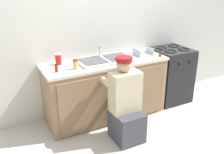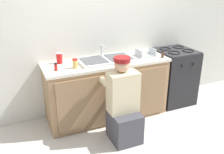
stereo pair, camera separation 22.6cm
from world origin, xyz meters
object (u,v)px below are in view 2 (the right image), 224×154
object	(u,v)px
sink_double_basin	(106,59)
soda_cup_red	(59,58)
plumber_person	(123,107)
dish_rack_tray	(145,54)
spice_bottle_pepper	(163,54)
spice_bottle_red	(56,67)
condiment_jar	(75,63)
stove_range	(174,76)

from	to	relation	value
sink_double_basin	soda_cup_red	distance (m)	0.66
plumber_person	dish_rack_tray	bearing A→B (deg)	42.91
plumber_person	spice_bottle_pepper	bearing A→B (deg)	27.39
spice_bottle_pepper	spice_bottle_red	distance (m)	1.56
plumber_person	condiment_jar	size ratio (longest dim) A/B	8.63
plumber_person	condiment_jar	bearing A→B (deg)	132.00
dish_rack_tray	spice_bottle_red	bearing A→B (deg)	-175.94
dish_rack_tray	plumber_person	bearing A→B (deg)	-137.09
sink_double_basin	plumber_person	distance (m)	0.77
spice_bottle_red	spice_bottle_pepper	bearing A→B (deg)	-2.85
spice_bottle_red	dish_rack_tray	size ratio (longest dim) A/B	0.37
plumber_person	spice_bottle_red	size ratio (longest dim) A/B	10.52
stove_range	spice_bottle_red	world-z (taller)	spice_bottle_red
stove_range	spice_bottle_pepper	world-z (taller)	spice_bottle_pepper
sink_double_basin	dish_rack_tray	world-z (taller)	sink_double_basin
spice_bottle_pepper	soda_cup_red	xyz separation A→B (m)	(-1.45, 0.35, 0.02)
plumber_person	condiment_jar	xyz separation A→B (m)	(-0.46, 0.51, 0.49)
spice_bottle_red	plumber_person	bearing A→B (deg)	-35.93
stove_range	soda_cup_red	size ratio (longest dim) A/B	6.04
sink_double_basin	spice_bottle_red	size ratio (longest dim) A/B	7.62
soda_cup_red	spice_bottle_red	bearing A→B (deg)	-111.47
plumber_person	dish_rack_tray	distance (m)	1.01
stove_range	spice_bottle_pepper	size ratio (longest dim) A/B	8.74
sink_double_basin	condiment_jar	xyz separation A→B (m)	(-0.49, -0.12, 0.05)
condiment_jar	sink_double_basin	bearing A→B (deg)	14.20
sink_double_basin	plumber_person	xyz separation A→B (m)	(-0.03, -0.63, -0.44)
stove_range	spice_bottle_red	xyz separation A→B (m)	(-1.96, -0.12, 0.48)
stove_range	spice_bottle_pepper	distance (m)	0.65
condiment_jar	dish_rack_tray	size ratio (longest dim) A/B	0.46
stove_range	soda_cup_red	xyz separation A→B (m)	(-1.85, 0.16, 0.50)
stove_range	condiment_jar	size ratio (longest dim) A/B	7.17
sink_double_basin	condiment_jar	bearing A→B (deg)	-165.80
soda_cup_red	condiment_jar	bearing A→B (deg)	-62.27
sink_double_basin	spice_bottle_red	distance (m)	0.75
stove_range	spice_bottle_red	size ratio (longest dim) A/B	8.74
spice_bottle_pepper	spice_bottle_red	bearing A→B (deg)	177.15
plumber_person	spice_bottle_pepper	xyz separation A→B (m)	(0.85, 0.44, 0.47)
plumber_person	spice_bottle_pepper	distance (m)	1.06
soda_cup_red	dish_rack_tray	bearing A→B (deg)	-7.83
plumber_person	soda_cup_red	xyz separation A→B (m)	(-0.61, 0.79, 0.50)
stove_range	dish_rack_tray	bearing A→B (deg)	-178.19
condiment_jar	dish_rack_tray	world-z (taller)	condiment_jar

